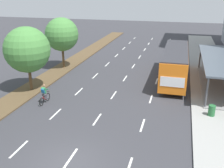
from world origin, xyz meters
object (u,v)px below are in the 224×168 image
Objects in this scene: bus_shelter at (218,69)px; trash_bin at (212,110)px; median_tree_third at (62,34)px; bus at (175,61)px; cyclist at (44,95)px; median_tree_second at (27,50)px.

trash_bin is (-1.08, -7.27, -1.29)m from bus_shelter.
median_tree_third is (-17.82, 2.02, 2.35)m from bus_shelter.
bus_shelter reaches higher than trash_bin.
bus reaches higher than cyclist.
median_tree_third is at bearing 176.23° from bus.
median_tree_third is (-13.54, 0.89, 2.15)m from bus.
bus_shelter is at bearing 28.88° from cyclist.
bus is at bearing 165.24° from bus_shelter.
cyclist is at bearing -138.63° from bus.
median_tree_second is 1.00× the size of median_tree_third.
trash_bin is (3.20, -8.39, -1.49)m from bus.
median_tree_second is at bearing 174.85° from trash_bin.
median_tree_third is at bearing 150.99° from trash_bin.
bus is 1.85× the size of median_tree_third.
trash_bin is at bearing -5.15° from median_tree_second.
bus_shelter is at bearing 18.08° from median_tree_second.
bus_shelter is 6.97× the size of cyclist.
bus_shelter is 2.08× the size of median_tree_second.
median_tree_third is (-2.94, 10.23, 3.43)m from cyclist.
trash_bin is (16.74, -9.28, -3.64)m from median_tree_third.
bus_shelter is 7.46m from trash_bin.
trash_bin is at bearing 3.90° from cyclist.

